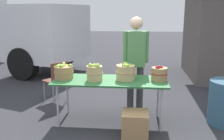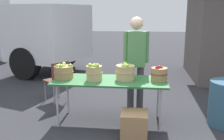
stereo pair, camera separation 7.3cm
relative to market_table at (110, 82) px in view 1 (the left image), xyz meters
The scene contains 9 objects.
ground_plane 0.71m from the market_table, ahead, with size 40.00×40.00×0.00m, color #2D2D33.
market_table is the anchor object (origin of this frame).
apple_basket_green_0 0.82m from the market_table, behind, with size 0.34×0.34×0.26m.
apple_basket_green_1 0.32m from the market_table, 166.84° to the right, with size 0.28×0.28×0.30m.
apple_basket_green_2 0.31m from the market_table, ahead, with size 0.33×0.33×0.29m.
apple_basket_red_0 0.83m from the market_table, ahead, with size 0.29×0.29×0.26m.
vendor_adult 0.79m from the market_table, 54.63° to the left, with size 0.47×0.27×1.78m.
folding_chair 1.52m from the market_table, 143.37° to the left, with size 0.56×0.56×0.86m.
produce_crate 0.84m from the market_table, 50.18° to the right, with size 0.40×0.40×0.40m, color #A87F51.
Camera 1 is at (0.44, -4.18, 1.88)m, focal length 41.62 mm.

